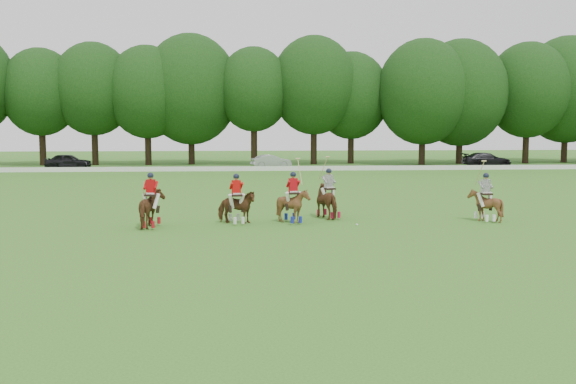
{
  "coord_description": "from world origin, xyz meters",
  "views": [
    {
      "loc": [
        -2.04,
        -22.88,
        4.16
      ],
      "look_at": [
        0.16,
        4.2,
        1.4
      ],
      "focal_mm": 40.0,
      "sensor_mm": 36.0,
      "label": 1
    }
  ],
  "objects": [
    {
      "name": "car_left",
      "position": [
        -18.7,
        42.5,
        0.76
      ],
      "size": [
        4.5,
        1.92,
        1.52
      ],
      "primitive_type": "imported",
      "rotation": [
        0.0,
        0.0,
        1.6
      ],
      "color": "black",
      "rests_on": "ground"
    },
    {
      "name": "ground",
      "position": [
        0.0,
        0.0,
        0.0
      ],
      "size": [
        180.0,
        180.0,
        0.0
      ],
      "primitive_type": "plane",
      "color": "#346A1E",
      "rests_on": "ground"
    },
    {
      "name": "polo_stripe_a",
      "position": [
        2.16,
        5.92,
        0.82
      ],
      "size": [
        1.54,
        2.04,
        2.82
      ],
      "color": "#4D2814",
      "rests_on": "ground"
    },
    {
      "name": "polo_red_c",
      "position": [
        0.42,
        4.6,
        0.79
      ],
      "size": [
        1.42,
        1.55,
        2.77
      ],
      "color": "#4D2814",
      "rests_on": "ground"
    },
    {
      "name": "tree_line",
      "position": [
        0.26,
        48.05,
        8.23
      ],
      "size": [
        117.98,
        14.32,
        14.75
      ],
      "color": "black",
      "rests_on": "ground"
    },
    {
      "name": "polo_red_b",
      "position": [
        -2.04,
        4.58,
        0.76
      ],
      "size": [
        1.64,
        1.48,
        2.17
      ],
      "color": "#4D2814",
      "rests_on": "ground"
    },
    {
      "name": "car_mid",
      "position": [
        1.55,
        42.5,
        0.66
      ],
      "size": [
        4.25,
        2.31,
        1.33
      ],
      "primitive_type": "imported",
      "rotation": [
        0.0,
        0.0,
        1.81
      ],
      "color": "#ADADB2",
      "rests_on": "ground"
    },
    {
      "name": "polo_red_a",
      "position": [
        -5.56,
        3.8,
        0.82
      ],
      "size": [
        1.18,
        1.93,
        2.29
      ],
      "color": "#4D2814",
      "rests_on": "ground"
    },
    {
      "name": "car_right",
      "position": [
        24.22,
        42.5,
        0.74
      ],
      "size": [
        5.16,
        2.23,
        1.48
      ],
      "primitive_type": "imported",
      "rotation": [
        0.0,
        0.0,
        1.54
      ],
      "color": "black",
      "rests_on": "ground"
    },
    {
      "name": "polo_ball",
      "position": [
        3.04,
        3.6,
        0.04
      ],
      "size": [
        0.09,
        0.09,
        0.09
      ],
      "primitive_type": "sphere",
      "color": "white",
      "rests_on": "ground"
    },
    {
      "name": "polo_stripe_b",
      "position": [
        8.92,
        4.39,
        0.76
      ],
      "size": [
        1.27,
        1.4,
        2.69
      ],
      "color": "#4D2814",
      "rests_on": "ground"
    },
    {
      "name": "boundary_rail",
      "position": [
        0.0,
        38.0,
        0.22
      ],
      "size": [
        120.0,
        0.1,
        0.44
      ],
      "primitive_type": "cube",
      "color": "white",
      "rests_on": "ground"
    }
  ]
}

